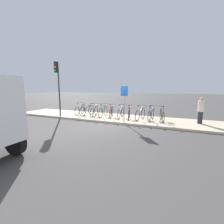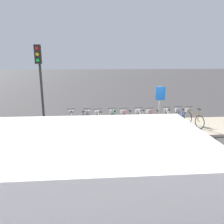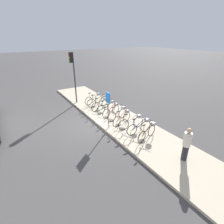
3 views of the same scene
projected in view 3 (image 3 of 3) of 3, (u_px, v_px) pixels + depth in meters
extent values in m
plane|color=#423F3F|center=(97.00, 124.00, 11.15)|extent=(120.00, 120.00, 0.00)
cube|color=#B7A88E|center=(116.00, 118.00, 11.85)|extent=(17.02, 2.96, 0.12)
torus|color=black|center=(89.00, 101.00, 13.77)|extent=(0.12, 0.68, 0.68)
torus|color=black|center=(98.00, 99.00, 14.32)|extent=(0.12, 0.68, 0.68)
cylinder|color=beige|center=(93.00, 97.00, 13.93)|extent=(0.15, 0.95, 0.58)
cylinder|color=beige|center=(90.00, 97.00, 13.72)|extent=(0.04, 0.04, 0.61)
cube|color=black|center=(90.00, 93.00, 13.59)|extent=(0.09, 0.21, 0.04)
cylinder|color=#262626|center=(98.00, 92.00, 14.08)|extent=(0.46, 0.08, 0.02)
cube|color=gray|center=(99.00, 94.00, 14.19)|extent=(0.26, 0.23, 0.18)
torus|color=black|center=(91.00, 103.00, 13.37)|extent=(0.19, 0.67, 0.68)
torus|color=black|center=(103.00, 102.00, 13.66)|extent=(0.19, 0.67, 0.68)
cylinder|color=black|center=(97.00, 99.00, 13.41)|extent=(0.24, 0.93, 0.58)
cylinder|color=black|center=(93.00, 99.00, 13.29)|extent=(0.04, 0.04, 0.61)
cube|color=black|center=(93.00, 95.00, 13.16)|extent=(0.11, 0.21, 0.04)
cylinder|color=#262626|center=(103.00, 95.00, 13.42)|extent=(0.45, 0.13, 0.02)
cube|color=gray|center=(104.00, 97.00, 13.52)|extent=(0.28, 0.25, 0.18)
torus|color=black|center=(95.00, 107.00, 12.63)|extent=(0.15, 0.68, 0.68)
torus|color=black|center=(105.00, 104.00, 13.21)|extent=(0.15, 0.68, 0.68)
cylinder|color=beige|center=(100.00, 102.00, 12.81)|extent=(0.20, 0.94, 0.58)
cylinder|color=beige|center=(96.00, 103.00, 12.59)|extent=(0.04, 0.04, 0.61)
cube|color=black|center=(96.00, 98.00, 12.46)|extent=(0.10, 0.21, 0.04)
cylinder|color=#262626|center=(105.00, 97.00, 12.98)|extent=(0.46, 0.10, 0.02)
cube|color=gray|center=(105.00, 99.00, 13.09)|extent=(0.27, 0.24, 0.18)
torus|color=black|center=(101.00, 110.00, 12.17)|extent=(0.08, 0.68, 0.68)
torus|color=black|center=(112.00, 107.00, 12.67)|extent=(0.08, 0.68, 0.68)
cylinder|color=#267238|center=(106.00, 105.00, 12.31)|extent=(0.09, 0.95, 0.58)
cylinder|color=#267238|center=(102.00, 105.00, 12.12)|extent=(0.03, 0.03, 0.61)
cube|color=black|center=(102.00, 101.00, 11.98)|extent=(0.08, 0.20, 0.04)
cylinder|color=#262626|center=(112.00, 99.00, 12.44)|extent=(0.46, 0.05, 0.02)
cube|color=gray|center=(112.00, 102.00, 12.54)|extent=(0.25, 0.21, 0.18)
torus|color=black|center=(106.00, 114.00, 11.58)|extent=(0.21, 0.67, 0.68)
torus|color=black|center=(116.00, 110.00, 12.21)|extent=(0.21, 0.67, 0.68)
cylinder|color=red|center=(111.00, 108.00, 11.78)|extent=(0.28, 0.92, 0.58)
cylinder|color=red|center=(108.00, 109.00, 11.54)|extent=(0.04, 0.04, 0.61)
cube|color=black|center=(108.00, 104.00, 11.41)|extent=(0.12, 0.21, 0.04)
cylinder|color=#262626|center=(116.00, 102.00, 11.97)|extent=(0.45, 0.14, 0.02)
cube|color=gray|center=(116.00, 104.00, 12.09)|extent=(0.28, 0.26, 0.18)
torus|color=black|center=(112.00, 117.00, 11.10)|extent=(0.10, 0.68, 0.68)
torus|color=black|center=(123.00, 113.00, 11.62)|extent=(0.10, 0.68, 0.68)
cylinder|color=beige|center=(117.00, 111.00, 11.25)|extent=(0.12, 0.95, 0.58)
cylinder|color=beige|center=(113.00, 112.00, 11.05)|extent=(0.03, 0.03, 0.61)
cube|color=black|center=(113.00, 107.00, 10.92)|extent=(0.09, 0.21, 0.04)
cylinder|color=#262626|center=(123.00, 105.00, 11.39)|extent=(0.46, 0.07, 0.02)
cube|color=gray|center=(123.00, 108.00, 11.50)|extent=(0.26, 0.22, 0.18)
torus|color=black|center=(117.00, 122.00, 10.50)|extent=(0.20, 0.67, 0.68)
torus|color=black|center=(126.00, 117.00, 11.12)|extent=(0.20, 0.67, 0.68)
cylinder|color=red|center=(122.00, 115.00, 10.70)|extent=(0.27, 0.93, 0.58)
cylinder|color=red|center=(118.00, 116.00, 10.46)|extent=(0.04, 0.04, 0.61)
cube|color=black|center=(118.00, 111.00, 10.33)|extent=(0.12, 0.21, 0.04)
cylinder|color=#262626|center=(127.00, 108.00, 10.89)|extent=(0.45, 0.14, 0.02)
cube|color=gray|center=(127.00, 111.00, 11.00)|extent=(0.28, 0.25, 0.18)
torus|color=black|center=(124.00, 125.00, 10.14)|extent=(0.16, 0.68, 0.68)
torus|color=black|center=(138.00, 122.00, 10.46)|extent=(0.16, 0.68, 0.68)
cylinder|color=beige|center=(131.00, 119.00, 10.19)|extent=(0.20, 0.94, 0.58)
cylinder|color=beige|center=(126.00, 120.00, 10.06)|extent=(0.04, 0.04, 0.61)
cube|color=black|center=(126.00, 114.00, 9.93)|extent=(0.10, 0.21, 0.04)
cylinder|color=#262626|center=(138.00, 113.00, 10.23)|extent=(0.46, 0.11, 0.02)
cube|color=gray|center=(139.00, 116.00, 10.32)|extent=(0.27, 0.24, 0.18)
torus|color=black|center=(132.00, 130.00, 9.58)|extent=(0.09, 0.68, 0.68)
torus|color=black|center=(146.00, 126.00, 9.98)|extent=(0.09, 0.68, 0.68)
cylinder|color=navy|center=(139.00, 124.00, 9.67)|extent=(0.11, 0.95, 0.58)
cylinder|color=navy|center=(134.00, 124.00, 9.51)|extent=(0.03, 0.03, 0.61)
cube|color=black|center=(134.00, 119.00, 9.38)|extent=(0.09, 0.20, 0.04)
cylinder|color=#262626|center=(146.00, 117.00, 9.75)|extent=(0.46, 0.06, 0.02)
cube|color=gray|center=(147.00, 120.00, 9.84)|extent=(0.26, 0.22, 0.18)
torus|color=black|center=(142.00, 137.00, 8.92)|extent=(0.20, 0.67, 0.68)
torus|color=black|center=(152.00, 130.00, 9.53)|extent=(0.20, 0.67, 0.68)
cylinder|color=olive|center=(147.00, 129.00, 9.11)|extent=(0.26, 0.93, 0.58)
cylinder|color=olive|center=(144.00, 131.00, 8.88)|extent=(0.04, 0.04, 0.61)
cube|color=black|center=(144.00, 125.00, 8.75)|extent=(0.12, 0.21, 0.04)
cylinder|color=#262626|center=(153.00, 121.00, 9.30)|extent=(0.45, 0.13, 0.02)
cube|color=gray|center=(153.00, 124.00, 9.41)|extent=(0.28, 0.25, 0.18)
cylinder|color=#23232D|center=(185.00, 153.00, 7.70)|extent=(0.26, 0.26, 0.72)
cylinder|color=beige|center=(188.00, 139.00, 7.42)|extent=(0.34, 0.34, 0.64)
sphere|color=tan|center=(189.00, 131.00, 7.25)|extent=(0.21, 0.21, 0.21)
cylinder|color=#2D2D2D|center=(75.00, 79.00, 13.72)|extent=(0.10, 0.10, 3.96)
cube|color=black|center=(71.00, 57.00, 12.99)|extent=(0.24, 0.20, 0.75)
sphere|color=red|center=(69.00, 54.00, 12.85)|extent=(0.14, 0.14, 0.14)
sphere|color=gold|center=(69.00, 58.00, 12.94)|extent=(0.14, 0.14, 0.14)
sphere|color=green|center=(70.00, 61.00, 13.03)|extent=(0.14, 0.14, 0.14)
cylinder|color=#99999E|center=(108.00, 111.00, 10.06)|extent=(0.06, 0.06, 2.22)
cube|color=#1959B2|center=(108.00, 98.00, 9.73)|extent=(0.44, 0.03, 0.60)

